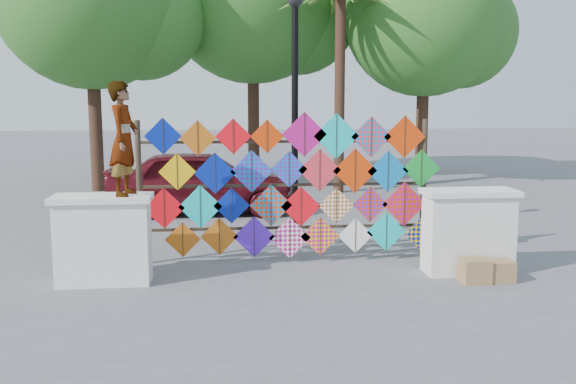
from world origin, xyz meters
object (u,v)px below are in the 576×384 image
object	(u,v)px
kite_rack	(294,188)
lamppost	(295,95)
sedan	(201,181)
vendor_woman	(124,139)

from	to	relation	value
kite_rack	lamppost	distance (m)	1.96
kite_rack	sedan	xyz separation A→B (m)	(-1.63, 4.52, -0.48)
kite_rack	vendor_woman	world-z (taller)	vendor_woman
lamppost	kite_rack	bearing A→B (deg)	-96.75
vendor_woman	sedan	world-z (taller)	vendor_woman
kite_rack	vendor_woman	size ratio (longest dim) A/B	3.12
sedan	lamppost	world-z (taller)	lamppost
kite_rack	sedan	world-z (taller)	kite_rack
vendor_woman	sedan	distance (m)	5.68
kite_rack	vendor_woman	xyz separation A→B (m)	(-2.51, -0.93, 0.87)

